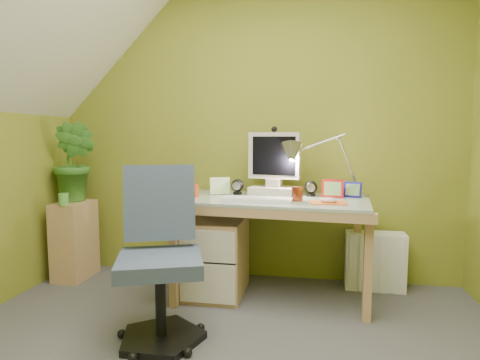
% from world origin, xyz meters
% --- Properties ---
extents(wall_back, '(3.20, 0.01, 2.40)m').
position_xyz_m(wall_back, '(0.00, 1.60, 1.20)').
color(wall_back, olive).
rests_on(wall_back, floor).
extents(desk, '(1.37, 0.78, 0.71)m').
position_xyz_m(desk, '(0.19, 1.18, 0.35)').
color(desk, tan).
rests_on(desk, floor).
extents(monitor, '(0.40, 0.27, 0.50)m').
position_xyz_m(monitor, '(0.19, 1.36, 0.96)').
color(monitor, beige).
rests_on(monitor, desk).
extents(speaker_left, '(0.10, 0.10, 0.11)m').
position_xyz_m(speaker_left, '(-0.08, 1.34, 0.76)').
color(speaker_left, black).
rests_on(speaker_left, desk).
extents(speaker_right, '(0.10, 0.10, 0.11)m').
position_xyz_m(speaker_right, '(0.46, 1.34, 0.76)').
color(speaker_right, black).
rests_on(speaker_right, desk).
extents(keyboard, '(0.47, 0.16, 0.02)m').
position_xyz_m(keyboard, '(0.11, 1.04, 0.72)').
color(keyboard, white).
rests_on(keyboard, desk).
extents(mousepad, '(0.24, 0.18, 0.01)m').
position_xyz_m(mousepad, '(0.57, 1.04, 0.71)').
color(mousepad, '#DA5F22').
rests_on(mousepad, desk).
extents(mouse, '(0.11, 0.07, 0.04)m').
position_xyz_m(mouse, '(0.57, 1.04, 0.72)').
color(mouse, silver).
rests_on(mouse, mousepad).
extents(amber_tumbler, '(0.08, 0.08, 0.10)m').
position_xyz_m(amber_tumbler, '(0.37, 1.10, 0.75)').
color(amber_tumbler, maroon).
rests_on(amber_tumbler, desk).
extents(candle_cluster, '(0.17, 0.15, 0.12)m').
position_xyz_m(candle_cluster, '(-0.41, 1.19, 0.77)').
color(candle_cluster, '#BD4010').
rests_on(candle_cluster, desk).
extents(photo_frame_red, '(0.15, 0.03, 0.13)m').
position_xyz_m(photo_frame_red, '(0.61, 1.30, 0.77)').
color(photo_frame_red, red).
rests_on(photo_frame_red, desk).
extents(photo_frame_blue, '(0.12, 0.06, 0.11)m').
position_xyz_m(photo_frame_blue, '(0.75, 1.34, 0.76)').
color(photo_frame_blue, '#18148D').
rests_on(photo_frame_blue, desk).
extents(photo_frame_green, '(0.15, 0.07, 0.13)m').
position_xyz_m(photo_frame_green, '(-0.21, 1.32, 0.77)').
color(photo_frame_green, '#C1E39C').
rests_on(photo_frame_green, desk).
extents(desk_lamp, '(0.62, 0.31, 0.64)m').
position_xyz_m(desk_lamp, '(0.64, 1.36, 1.03)').
color(desk_lamp, '#BBBBC0').
rests_on(desk_lamp, desk).
extents(side_ledge, '(0.23, 0.35, 0.62)m').
position_xyz_m(side_ledge, '(-1.40, 1.29, 0.31)').
color(side_ledge, tan).
rests_on(side_ledge, floor).
extents(potted_plant, '(0.40, 0.34, 0.63)m').
position_xyz_m(potted_plant, '(-1.40, 1.34, 0.93)').
color(potted_plant, '#377527').
rests_on(potted_plant, side_ledge).
extents(green_cup, '(0.07, 0.07, 0.09)m').
position_xyz_m(green_cup, '(-1.38, 1.14, 0.66)').
color(green_cup, '#5EAA46').
rests_on(green_cup, side_ledge).
extents(task_chair, '(0.65, 0.65, 0.92)m').
position_xyz_m(task_chair, '(-0.34, 0.44, 0.46)').
color(task_chair, '#39475D').
rests_on(task_chair, floor).
extents(radiator, '(0.43, 0.18, 0.43)m').
position_xyz_m(radiator, '(0.94, 1.46, 0.21)').
color(radiator, white).
rests_on(radiator, floor).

